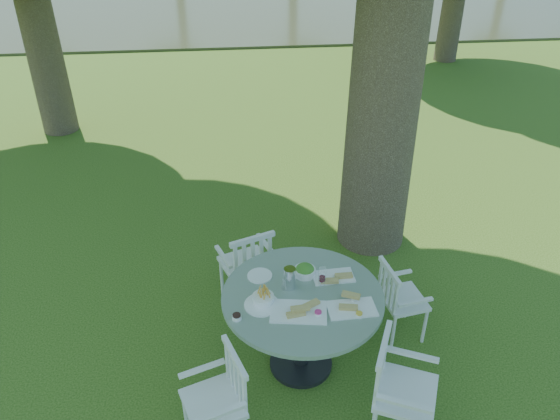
{
  "coord_description": "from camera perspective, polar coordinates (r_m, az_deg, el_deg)",
  "views": [
    {
      "loc": [
        -0.48,
        -4.47,
        3.81
      ],
      "look_at": [
        0.0,
        0.2,
        0.85
      ],
      "focal_mm": 35.0,
      "sensor_mm": 36.0,
      "label": 1
    }
  ],
  "objects": [
    {
      "name": "ground",
      "position": [
        5.89,
        0.2,
        -8.05
      ],
      "size": [
        140.0,
        140.0,
        0.0
      ],
      "primitive_type": "plane",
      "color": "#22400D",
      "rests_on": "ground"
    },
    {
      "name": "chair_ne",
      "position": [
        5.18,
        12.01,
        -8.79
      ],
      "size": [
        0.44,
        0.47,
        0.8
      ],
      "rotation": [
        0.0,
        0.0,
        -4.54
      ],
      "color": "silver",
      "rests_on": "ground"
    },
    {
      "name": "chair_nw",
      "position": [
        5.37,
        -3.27,
        -5.53
      ],
      "size": [
        0.58,
        0.56,
        0.9
      ],
      "rotation": [
        0.0,
        0.0,
        -2.78
      ],
      "color": "silver",
      "rests_on": "ground"
    },
    {
      "name": "tableware",
      "position": [
        4.53,
        1.77,
        -8.4
      ],
      "size": [
        1.15,
        0.76,
        0.2
      ],
      "color": "white",
      "rests_on": "table"
    },
    {
      "name": "chair_se",
      "position": [
        4.34,
        11.85,
        -17.35
      ],
      "size": [
        0.6,
        0.62,
        0.94
      ],
      "rotation": [
        0.0,
        0.0,
        1.14
      ],
      "color": "silver",
      "rests_on": "ground"
    },
    {
      "name": "chair_sw",
      "position": [
        4.27,
        -5.93,
        -18.58
      ],
      "size": [
        0.53,
        0.55,
        0.87
      ],
      "rotation": [
        0.0,
        0.0,
        -1.23
      ],
      "color": "silver",
      "rests_on": "ground"
    },
    {
      "name": "table",
      "position": [
        4.66,
        2.35,
        -10.4
      ],
      "size": [
        1.34,
        1.34,
        0.82
      ],
      "color": "black",
      "rests_on": "ground"
    }
  ]
}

